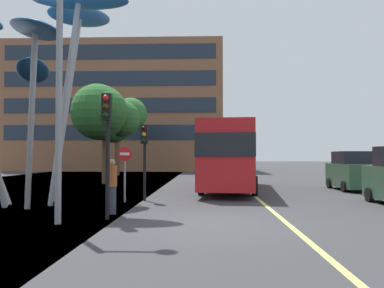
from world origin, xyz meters
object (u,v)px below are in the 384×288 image
at_px(traffic_light_kerb_near, 107,129).
at_px(pedestrian, 112,186).
at_px(red_bus, 230,153).
at_px(car_parked_far, 353,172).
at_px(traffic_light_kerb_far, 144,146).
at_px(street_lamp, 73,60).
at_px(leaf_sculpture, 27,40).
at_px(no_entry_sign, 125,165).

bearing_deg(traffic_light_kerb_near, pedestrian, 96.20).
distance_m(red_bus, car_parked_far, 6.88).
xyz_separation_m(traffic_light_kerb_near, traffic_light_kerb_far, (0.35, 4.98, -0.39)).
bearing_deg(pedestrian, car_parked_far, 39.96).
bearing_deg(street_lamp, leaf_sculpture, 127.83).
distance_m(car_parked_far, street_lamp, 16.87).
bearing_deg(traffic_light_kerb_near, street_lamp, -136.94).
height_order(leaf_sculpture, no_entry_sign, leaf_sculpture).
xyz_separation_m(traffic_light_kerb_far, street_lamp, (-1.16, -5.73, 2.28)).
height_order(pedestrian, no_entry_sign, no_entry_sign).
relative_size(leaf_sculpture, no_entry_sign, 4.23).
bearing_deg(traffic_light_kerb_near, car_parked_far, 43.69).
xyz_separation_m(leaf_sculpture, traffic_light_kerb_near, (4.01, -3.36, -3.72)).
bearing_deg(no_entry_sign, traffic_light_kerb_far, 32.49).
distance_m(red_bus, traffic_light_kerb_far, 6.77).
height_order(traffic_light_kerb_far, pedestrian, traffic_light_kerb_far).
distance_m(red_bus, no_entry_sign, 7.60).
xyz_separation_m(red_bus, traffic_light_kerb_far, (-3.96, -5.48, 0.28)).
distance_m(leaf_sculpture, traffic_light_kerb_near, 6.42).
xyz_separation_m(red_bus, no_entry_sign, (-4.70, -5.95, -0.53)).
xyz_separation_m(car_parked_far, street_lamp, (-11.93, -11.37, 3.61)).
height_order(street_lamp, pedestrian, street_lamp).
bearing_deg(leaf_sculpture, no_entry_sign, 17.56).
bearing_deg(pedestrian, traffic_light_kerb_far, 82.73).
height_order(traffic_light_kerb_near, traffic_light_kerb_far, traffic_light_kerb_near).
bearing_deg(traffic_light_kerb_near, red_bus, 67.58).
distance_m(red_bus, pedestrian, 10.34).
relative_size(traffic_light_kerb_near, no_entry_sign, 1.65).
xyz_separation_m(traffic_light_kerb_far, pedestrian, (-0.48, -3.78, -1.43)).
xyz_separation_m(red_bus, car_parked_far, (6.80, 0.16, -1.05)).
relative_size(red_bus, leaf_sculpture, 1.18).
distance_m(traffic_light_kerb_near, no_entry_sign, 4.68).
height_order(traffic_light_kerb_near, car_parked_far, traffic_light_kerb_near).
relative_size(car_parked_far, pedestrian, 2.25).
bearing_deg(leaf_sculpture, red_bus, 40.47).
xyz_separation_m(red_bus, leaf_sculpture, (-8.32, -7.10, 4.39)).
height_order(traffic_light_kerb_near, pedestrian, traffic_light_kerb_near).
distance_m(traffic_light_kerb_near, car_parked_far, 15.47).
xyz_separation_m(red_bus, pedestrian, (-4.44, -9.26, -1.15)).
distance_m(leaf_sculpture, street_lamp, 5.52).
relative_size(traffic_light_kerb_far, no_entry_sign, 1.41).
bearing_deg(traffic_light_kerb_far, pedestrian, -97.27).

